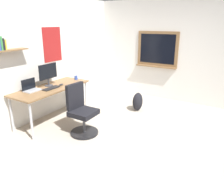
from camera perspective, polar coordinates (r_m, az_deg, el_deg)
ground_plane at (r=3.98m, az=8.88°, el=-13.47°), size 5.20×5.20×0.00m
wall_back at (r=4.92m, az=-18.04°, el=8.01°), size 5.00×0.30×2.60m
wall_right at (r=5.84m, az=18.51°, el=9.25°), size 0.22×5.00×2.60m
desk at (r=4.65m, az=-15.51°, el=-0.16°), size 1.68×0.66×0.75m
office_chair at (r=4.11m, az=-8.08°, el=-6.05°), size 0.52×0.52×0.95m
laptop at (r=4.49m, az=-20.47°, el=0.38°), size 0.31×0.21×0.23m
monitor_primary at (r=4.67m, az=-16.39°, el=4.12°), size 0.46×0.17×0.46m
keyboard at (r=4.51m, az=-15.62°, el=0.33°), size 0.37×0.13×0.02m
computer_mouse at (r=4.70m, az=-13.18°, el=1.26°), size 0.10×0.06×0.03m
coffee_mug at (r=5.11m, az=-9.41°, el=3.10°), size 0.08×0.08×0.09m
backpack at (r=5.20m, az=6.72°, el=-3.18°), size 0.32×0.22×0.44m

